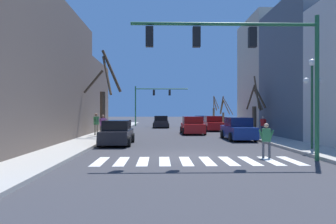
% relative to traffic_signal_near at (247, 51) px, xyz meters
% --- Properties ---
extents(ground_plane, '(240.00, 240.00, 0.00)m').
position_rel_traffic_signal_near_xyz_m(ground_plane, '(-2.11, 1.59, -4.62)').
color(ground_plane, '#38383D').
extents(sidewalk_left, '(2.31, 90.00, 0.15)m').
position_rel_traffic_signal_near_xyz_m(sidewalk_left, '(-8.61, 1.59, -4.55)').
color(sidewalk_left, '#ADA89E').
rests_on(sidewalk_left, ground_plane).
extents(sidewalk_right, '(2.31, 90.00, 0.15)m').
position_rel_traffic_signal_near_xyz_m(sidewalk_right, '(4.39, 1.59, -4.55)').
color(sidewalk_right, '#ADA89E').
rests_on(sidewalk_right, ground_plane).
extents(building_row_left, '(6.00, 29.78, 13.63)m').
position_rel_traffic_signal_near_xyz_m(building_row_left, '(-12.76, 8.35, 0.85)').
color(building_row_left, '#66564C').
rests_on(building_row_left, ground_plane).
extents(building_row_right, '(6.00, 29.33, 11.80)m').
position_rel_traffic_signal_near_xyz_m(building_row_right, '(8.55, 11.35, 0.52)').
color(building_row_right, beige).
rests_on(building_row_right, ground_plane).
extents(crosswalk_stripes, '(8.55, 2.60, 0.01)m').
position_rel_traffic_signal_near_xyz_m(crosswalk_stripes, '(-2.11, 0.08, -4.62)').
color(crosswalk_stripes, white).
rests_on(crosswalk_stripes, ground_plane).
extents(traffic_signal_near, '(7.95, 0.28, 6.16)m').
position_rel_traffic_signal_near_xyz_m(traffic_signal_near, '(0.00, 0.00, 0.00)').
color(traffic_signal_near, '#236038').
rests_on(traffic_signal_near, ground_plane).
extents(traffic_signal_far, '(7.81, 0.28, 5.84)m').
position_rel_traffic_signal_near_xyz_m(traffic_signal_far, '(-4.83, 34.48, -0.32)').
color(traffic_signal_far, '#236038').
rests_on(traffic_signal_far, ground_plane).
extents(street_lamp_right_corner, '(0.95, 0.36, 4.70)m').
position_rel_traffic_signal_near_xyz_m(street_lamp_right_corner, '(4.31, 3.25, -1.17)').
color(street_lamp_right_corner, '#1E4C2D').
rests_on(street_lamp_right_corner, sidewalk_right).
extents(car_parked_right_far, '(1.96, 4.89, 1.66)m').
position_rel_traffic_signal_near_xyz_m(car_parked_right_far, '(2.14, 10.43, -3.85)').
color(car_parked_right_far, navy).
rests_on(car_parked_right_far, ground_plane).
extents(car_at_intersection, '(2.13, 4.75, 1.63)m').
position_rel_traffic_signal_near_xyz_m(car_at_intersection, '(-0.59, 16.85, -3.86)').
color(car_at_intersection, red).
rests_on(car_at_intersection, ground_plane).
extents(car_parked_left_far, '(2.03, 4.52, 1.62)m').
position_rel_traffic_signal_near_xyz_m(car_parked_left_far, '(2.10, 21.71, -3.86)').
color(car_parked_left_far, red).
rests_on(car_parked_left_far, ground_plane).
extents(car_parked_left_mid, '(2.07, 4.28, 1.55)m').
position_rel_traffic_signal_near_xyz_m(car_parked_left_mid, '(-3.49, 28.86, -3.89)').
color(car_parked_left_mid, black).
rests_on(car_parked_left_mid, ground_plane).
extents(car_driving_away_lane, '(1.96, 4.25, 1.53)m').
position_rel_traffic_signal_near_xyz_m(car_driving_away_lane, '(2.13, 31.75, -3.90)').
color(car_driving_away_lane, navy).
rests_on(car_driving_away_lane, ground_plane).
extents(car_parked_right_mid, '(1.95, 4.55, 1.54)m').
position_rel_traffic_signal_near_xyz_m(car_parked_right_mid, '(-6.36, 7.07, -3.90)').
color(car_parked_right_mid, black).
rests_on(car_parked_right_mid, ground_plane).
extents(pedestrian_near_right_corner, '(0.66, 0.46, 1.69)m').
position_rel_traffic_signal_near_xyz_m(pedestrian_near_right_corner, '(-8.13, 12.25, -3.47)').
color(pedestrian_near_right_corner, '#4C4C51').
rests_on(pedestrian_near_right_corner, sidewalk_left).
extents(pedestrian_on_right_sidewalk, '(0.42, 0.74, 1.80)m').
position_rel_traffic_signal_near_xyz_m(pedestrian_on_right_sidewalk, '(-8.95, 13.71, -3.41)').
color(pedestrian_on_right_sidewalk, '#7A705B').
rests_on(pedestrian_on_right_sidewalk, sidewalk_left).
extents(pedestrian_on_left_sidewalk, '(0.45, 0.60, 1.57)m').
position_rel_traffic_signal_near_xyz_m(pedestrian_on_left_sidewalk, '(5.00, 13.48, -3.54)').
color(pedestrian_on_left_sidewalk, '#282D47').
rests_on(pedestrian_on_left_sidewalk, sidewalk_right).
extents(pedestrian_crossing_street, '(0.68, 0.26, 1.56)m').
position_rel_traffic_signal_near_xyz_m(pedestrian_crossing_street, '(1.12, 0.89, -3.70)').
color(pedestrian_crossing_street, '#4C4C51').
rests_on(pedestrian_crossing_street, ground_plane).
extents(street_tree_left_near, '(1.27, 2.45, 5.00)m').
position_rel_traffic_signal_near_xyz_m(street_tree_left_near, '(4.56, 14.19, -2.32)').
color(street_tree_left_near, brown).
rests_on(street_tree_left_near, sidewalk_right).
extents(street_tree_right_near, '(1.56, 1.92, 3.98)m').
position_rel_traffic_signal_near_xyz_m(street_tree_right_near, '(4.63, 28.61, -2.61)').
color(street_tree_right_near, brown).
rests_on(street_tree_right_near, sidewalk_right).
extents(street_tree_right_far, '(0.85, 1.72, 4.27)m').
position_rel_traffic_signal_near_xyz_m(street_tree_right_far, '(4.35, 34.14, -2.62)').
color(street_tree_right_far, brown).
rests_on(street_tree_right_far, sidewalk_right).
extents(street_tree_right_mid, '(3.07, 2.20, 6.90)m').
position_rel_traffic_signal_near_xyz_m(street_tree_right_mid, '(-8.09, 12.49, -1.51)').
color(street_tree_right_mid, '#473828').
rests_on(street_tree_right_mid, sidewalk_left).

